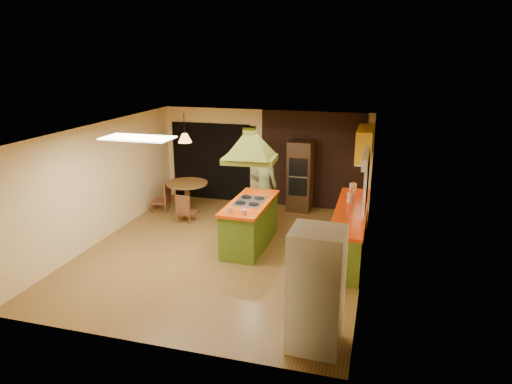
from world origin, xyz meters
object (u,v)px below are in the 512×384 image
(refrigerator, at_px, (316,290))
(dining_table, at_px, (187,191))
(man, at_px, (264,188))
(wall_oven, at_px, (300,176))
(kitchen_island, at_px, (250,223))
(canister_large, at_px, (353,189))

(refrigerator, bearing_deg, dining_table, 131.54)
(dining_table, bearing_deg, man, -8.38)
(wall_oven, distance_m, dining_table, 2.88)
(refrigerator, height_order, dining_table, refrigerator)
(man, height_order, wall_oven, wall_oven)
(wall_oven, bearing_deg, kitchen_island, -100.99)
(kitchen_island, bearing_deg, wall_oven, 77.98)
(canister_large, bearing_deg, wall_oven, 137.46)
(man, relative_size, refrigerator, 1.03)
(kitchen_island, height_order, canister_large, canister_large)
(refrigerator, distance_m, canister_large, 4.33)
(kitchen_island, distance_m, refrigerator, 3.58)
(man, relative_size, canister_large, 7.58)
(kitchen_island, distance_m, canister_large, 2.41)
(kitchen_island, relative_size, wall_oven, 1.09)
(kitchen_island, bearing_deg, dining_table, 143.61)
(kitchen_island, xyz_separation_m, refrigerator, (1.81, -3.06, 0.37))
(man, bearing_deg, canister_large, 172.49)
(man, distance_m, refrigerator, 4.76)
(kitchen_island, xyz_separation_m, wall_oven, (0.58, 2.53, 0.41))
(kitchen_island, distance_m, wall_oven, 2.63)
(dining_table, distance_m, canister_large, 4.15)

